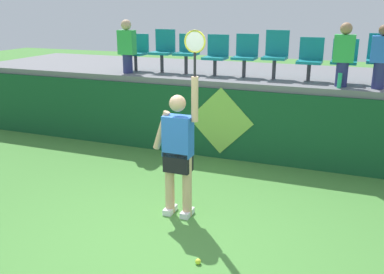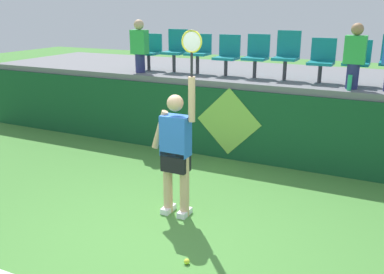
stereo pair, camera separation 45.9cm
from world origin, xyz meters
name	(u,v)px [view 1 (the left image)]	position (x,y,z in m)	size (l,w,h in m)	color
ground_plane	(161,237)	(0.00, 0.00, 0.00)	(40.00, 40.00, 0.00)	#478438
court_back_wall	(234,124)	(0.00, 3.18, 0.67)	(12.73, 0.20, 1.34)	#144C28
spectator_platform	(254,74)	(0.00, 4.67, 1.40)	(12.73, 3.08, 0.12)	slate
tennis_player	(178,149)	(-0.04, 0.67, 0.96)	(0.75, 0.26, 2.51)	white
tennis_ball	(198,261)	(0.64, -0.38, 0.03)	(0.07, 0.07, 0.07)	#D1E533
water_bottle	(340,81)	(1.80, 3.29, 1.59)	(0.07, 0.07, 0.26)	#26B272
stadium_chair_0	(137,50)	(-2.39, 3.90, 1.88)	(0.44, 0.42, 0.77)	#38383D
stadium_chair_1	(163,49)	(-1.77, 3.91, 1.94)	(0.44, 0.42, 0.87)	#38383D
stadium_chair_2	(187,51)	(-1.23, 3.90, 1.91)	(0.44, 0.42, 0.79)	#38383D
stadium_chair_3	(216,54)	(-0.61, 3.91, 1.88)	(0.44, 0.42, 0.79)	#38383D
stadium_chair_4	(246,54)	(-0.01, 3.91, 1.91)	(0.44, 0.42, 0.82)	#38383D
stadium_chair_5	(276,52)	(0.58, 3.92, 1.95)	(0.44, 0.42, 0.90)	#38383D
stadium_chair_6	(310,58)	(1.22, 3.91, 1.88)	(0.44, 0.42, 0.78)	#38383D
stadium_chair_7	(344,58)	(1.81, 3.90, 1.89)	(0.44, 0.42, 0.77)	#38383D
stadium_chair_8	(380,57)	(2.40, 3.91, 1.95)	(0.44, 0.42, 0.88)	#38383D
spectator_0	(127,45)	(-2.39, 3.49, 2.02)	(0.34, 0.21, 1.07)	navy
spectator_1	(344,54)	(1.81, 3.47, 2.02)	(0.34, 0.20, 1.07)	navy
spectator_2	(381,56)	(2.40, 3.48, 2.00)	(0.34, 0.20, 1.05)	navy
wall_signage_mount	(220,158)	(-0.23, 3.08, 0.00)	(1.27, 0.01, 1.37)	#144C28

